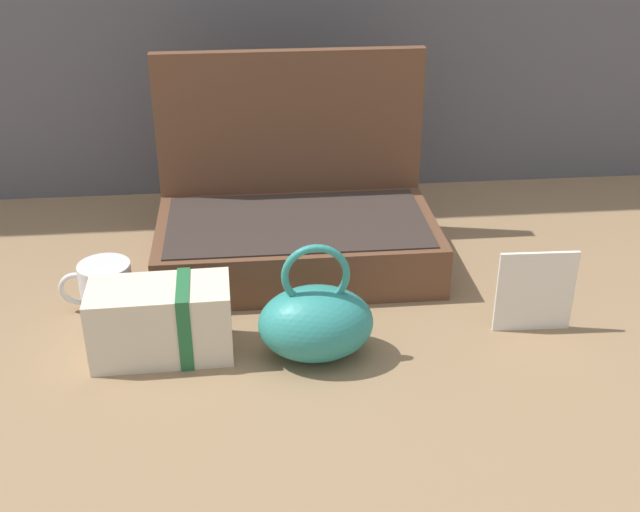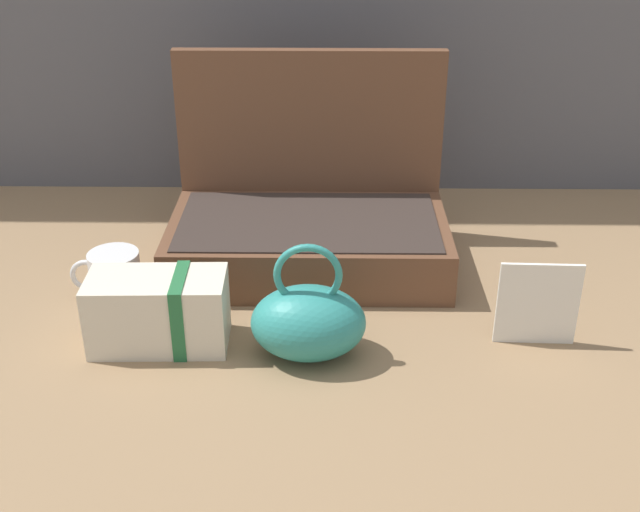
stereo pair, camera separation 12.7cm
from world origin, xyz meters
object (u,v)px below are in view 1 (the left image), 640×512
at_px(open_suitcase, 296,220).
at_px(coffee_mug, 105,287).
at_px(teal_pouch_handbag, 316,321).
at_px(info_card_left, 535,292).
at_px(cream_toiletry_bag, 163,321).

relative_size(open_suitcase, coffee_mug, 4.14).
bearing_deg(coffee_mug, teal_pouch_handbag, -26.74).
distance_m(open_suitcase, info_card_left, 0.46).
relative_size(teal_pouch_handbag, cream_toiletry_bag, 0.89).
height_order(open_suitcase, teal_pouch_handbag, open_suitcase).
distance_m(teal_pouch_handbag, cream_toiletry_bag, 0.23).
distance_m(open_suitcase, coffee_mug, 0.37).
distance_m(open_suitcase, cream_toiletry_bag, 0.37).
height_order(open_suitcase, info_card_left, open_suitcase).
bearing_deg(open_suitcase, coffee_mug, -155.54).
xyz_separation_m(open_suitcase, teal_pouch_handbag, (0.01, -0.32, -0.02)).
xyz_separation_m(cream_toiletry_bag, coffee_mug, (-0.11, 0.14, -0.02)).
bearing_deg(open_suitcase, info_card_left, -37.93).
height_order(coffee_mug, info_card_left, info_card_left).
relative_size(teal_pouch_handbag, info_card_left, 1.37).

